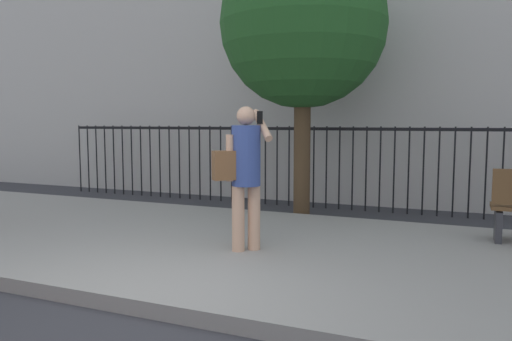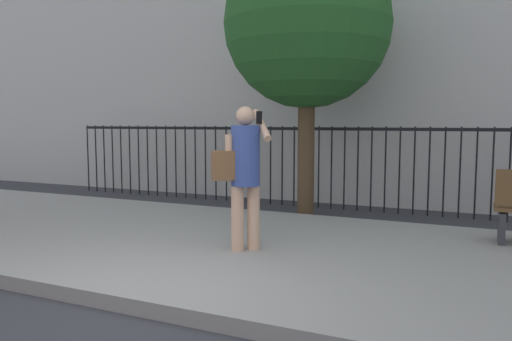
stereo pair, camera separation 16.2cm
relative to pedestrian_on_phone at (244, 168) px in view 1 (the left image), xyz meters
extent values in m
plane|color=#333338|center=(-0.20, -1.88, -1.15)|extent=(60.00, 60.00, 0.00)
cube|color=gray|center=(-0.20, 0.32, -1.07)|extent=(28.00, 4.40, 0.15)
cube|color=black|center=(-0.20, 4.02, 0.40)|extent=(12.00, 0.04, 0.06)
cylinder|color=black|center=(-6.20, 4.02, -0.35)|extent=(0.03, 0.03, 1.60)
cylinder|color=black|center=(-5.95, 4.02, -0.35)|extent=(0.03, 0.03, 1.60)
cylinder|color=black|center=(-5.69, 4.02, -0.35)|extent=(0.03, 0.03, 1.60)
cylinder|color=black|center=(-5.44, 4.02, -0.35)|extent=(0.03, 0.03, 1.60)
cylinder|color=black|center=(-5.18, 4.02, -0.35)|extent=(0.03, 0.03, 1.60)
cylinder|color=black|center=(-4.93, 4.02, -0.35)|extent=(0.03, 0.03, 1.60)
cylinder|color=black|center=(-4.67, 4.02, -0.35)|extent=(0.03, 0.03, 1.60)
cylinder|color=black|center=(-4.41, 4.02, -0.35)|extent=(0.03, 0.03, 1.60)
cylinder|color=black|center=(-4.16, 4.02, -0.35)|extent=(0.03, 0.03, 1.60)
cylinder|color=black|center=(-3.90, 4.02, -0.35)|extent=(0.03, 0.03, 1.60)
cylinder|color=black|center=(-3.65, 4.02, -0.35)|extent=(0.03, 0.03, 1.60)
cylinder|color=black|center=(-3.39, 4.02, -0.35)|extent=(0.03, 0.03, 1.60)
cylinder|color=black|center=(-3.14, 4.02, -0.35)|extent=(0.03, 0.03, 1.60)
cylinder|color=black|center=(-2.88, 4.02, -0.35)|extent=(0.03, 0.03, 1.60)
cylinder|color=black|center=(-2.63, 4.02, -0.35)|extent=(0.03, 0.03, 1.60)
cylinder|color=black|center=(-2.37, 4.02, -0.35)|extent=(0.03, 0.03, 1.60)
cylinder|color=black|center=(-2.12, 4.02, -0.35)|extent=(0.03, 0.03, 1.60)
cylinder|color=black|center=(-1.86, 4.02, -0.35)|extent=(0.03, 0.03, 1.60)
cylinder|color=black|center=(-1.61, 4.02, -0.35)|extent=(0.03, 0.03, 1.60)
cylinder|color=black|center=(-1.35, 4.02, -0.35)|extent=(0.03, 0.03, 1.60)
cylinder|color=black|center=(-1.10, 4.02, -0.35)|extent=(0.03, 0.03, 1.60)
cylinder|color=black|center=(-0.84, 4.02, -0.35)|extent=(0.03, 0.03, 1.60)
cylinder|color=black|center=(-0.58, 4.02, -0.35)|extent=(0.03, 0.03, 1.60)
cylinder|color=black|center=(-0.33, 4.02, -0.35)|extent=(0.03, 0.03, 1.60)
cylinder|color=black|center=(-0.07, 4.02, -0.35)|extent=(0.03, 0.03, 1.60)
cylinder|color=black|center=(0.18, 4.02, -0.35)|extent=(0.03, 0.03, 1.60)
cylinder|color=black|center=(0.44, 4.02, -0.35)|extent=(0.03, 0.03, 1.60)
cylinder|color=black|center=(0.69, 4.02, -0.35)|extent=(0.03, 0.03, 1.60)
cylinder|color=black|center=(0.95, 4.02, -0.35)|extent=(0.03, 0.03, 1.60)
cylinder|color=black|center=(1.20, 4.02, -0.35)|extent=(0.03, 0.03, 1.60)
cylinder|color=black|center=(1.46, 4.02, -0.35)|extent=(0.03, 0.03, 1.60)
cylinder|color=black|center=(1.71, 4.02, -0.35)|extent=(0.03, 0.03, 1.60)
cylinder|color=black|center=(1.97, 4.02, -0.35)|extent=(0.03, 0.03, 1.60)
cylinder|color=black|center=(2.22, 4.02, -0.35)|extent=(0.03, 0.03, 1.60)
cylinder|color=black|center=(2.48, 4.02, -0.35)|extent=(0.03, 0.03, 1.60)
cylinder|color=black|center=(2.73, 4.02, -0.35)|extent=(0.03, 0.03, 1.60)
cylinder|color=black|center=(2.99, 4.02, -0.35)|extent=(0.03, 0.03, 1.60)
cylinder|color=tan|center=(0.09, 0.09, -0.61)|extent=(0.15, 0.15, 0.78)
cylinder|color=tan|center=(-0.05, -0.05, -0.61)|extent=(0.15, 0.15, 0.78)
cylinder|color=#33478C|center=(0.02, 0.02, 0.14)|extent=(0.48, 0.48, 0.71)
sphere|color=tan|center=(0.02, 0.02, 0.61)|extent=(0.22, 0.22, 0.22)
cylinder|color=tan|center=(0.16, 0.16, 0.50)|extent=(0.41, 0.42, 0.38)
cylinder|color=tan|center=(-0.13, -0.12, 0.12)|extent=(0.09, 0.09, 0.54)
cube|color=black|center=(0.17, 0.08, 0.59)|extent=(0.06, 0.06, 0.15)
cube|color=brown|center=(-0.17, -0.16, 0.03)|extent=(0.31, 0.31, 0.34)
cube|color=#333338|center=(2.82, 1.72, -0.80)|extent=(0.08, 0.41, 0.40)
cylinder|color=#4C3823|center=(-0.24, 2.98, 0.13)|extent=(0.29, 0.29, 2.55)
sphere|color=#235623|center=(-0.24, 2.98, 2.19)|extent=(2.85, 2.85, 2.85)
camera|label=1|loc=(2.39, -5.25, 0.53)|focal=34.54mm
camera|label=2|loc=(2.53, -5.18, 0.53)|focal=34.54mm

